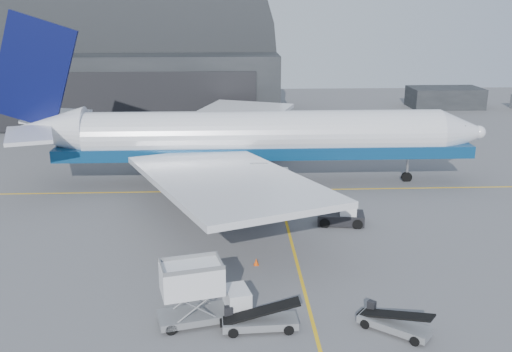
{
  "coord_description": "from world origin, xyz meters",
  "views": [
    {
      "loc": [
        -5.2,
        -40.38,
        19.88
      ],
      "look_at": [
        -2.86,
        10.66,
        4.5
      ],
      "focal_mm": 40.0,
      "sensor_mm": 36.0,
      "label": 1
    }
  ],
  "objects_px": {
    "catering_truck": "(200,293)",
    "belt_loader_b": "(394,323)",
    "airliner": "(245,137)",
    "pushback_tug": "(342,216)",
    "belt_loader_a": "(259,321)"
  },
  "relations": [
    {
      "from": "catering_truck",
      "to": "belt_loader_a",
      "type": "xyz_separation_m",
      "value": [
        3.75,
        -1.08,
        -1.46
      ]
    },
    {
      "from": "airliner",
      "to": "belt_loader_b",
      "type": "bearing_deg",
      "value": -74.86
    },
    {
      "from": "catering_truck",
      "to": "belt_loader_b",
      "type": "height_order",
      "value": "catering_truck"
    },
    {
      "from": "airliner",
      "to": "pushback_tug",
      "type": "relative_size",
      "value": 12.08
    },
    {
      "from": "belt_loader_a",
      "to": "catering_truck",
      "type": "bearing_deg",
      "value": 161.38
    },
    {
      "from": "pushback_tug",
      "to": "belt_loader_b",
      "type": "xyz_separation_m",
      "value": [
        -0.26,
        -18.54,
        -0.18
      ]
    },
    {
      "from": "belt_loader_a",
      "to": "belt_loader_b",
      "type": "relative_size",
      "value": 1.15
    },
    {
      "from": "airliner",
      "to": "belt_loader_b",
      "type": "height_order",
      "value": "airliner"
    },
    {
      "from": "pushback_tug",
      "to": "belt_loader_b",
      "type": "relative_size",
      "value": 1.03
    },
    {
      "from": "airliner",
      "to": "catering_truck",
      "type": "xyz_separation_m",
      "value": [
        -3.69,
        -29.96,
        -3.41
      ]
    },
    {
      "from": "pushback_tug",
      "to": "belt_loader_a",
      "type": "height_order",
      "value": "belt_loader_a"
    },
    {
      "from": "airliner",
      "to": "catering_truck",
      "type": "distance_m",
      "value": 30.38
    },
    {
      "from": "airliner",
      "to": "pushback_tug",
      "type": "xyz_separation_m",
      "value": [
        8.82,
        -13.12,
        -4.72
      ]
    },
    {
      "from": "catering_truck",
      "to": "airliner",
      "type": "bearing_deg",
      "value": 69.08
    },
    {
      "from": "airliner",
      "to": "belt_loader_a",
      "type": "relative_size",
      "value": 10.8
    }
  ]
}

